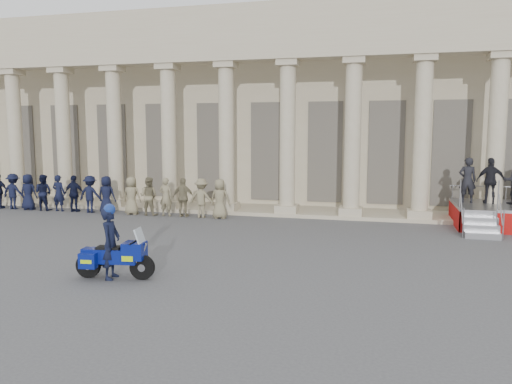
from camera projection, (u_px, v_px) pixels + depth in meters
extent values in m
plane|color=#464649|center=(182.00, 263.00, 13.23)|extent=(90.00, 90.00, 0.00)
cube|color=tan|center=(288.00, 112.00, 27.10)|extent=(40.00, 10.00, 9.00)
cube|color=tan|center=(261.00, 210.00, 21.69)|extent=(40.00, 2.60, 0.15)
cube|color=tan|center=(256.00, 48.00, 20.09)|extent=(35.80, 1.00, 1.00)
cube|color=tan|center=(256.00, 20.00, 19.96)|extent=(35.80, 1.00, 1.20)
cube|color=tan|center=(19.00, 198.00, 23.77)|extent=(0.90, 0.90, 0.30)
cylinder|color=tan|center=(15.00, 136.00, 23.41)|extent=(0.64, 0.64, 5.60)
cube|color=tan|center=(12.00, 72.00, 23.05)|extent=(0.85, 0.85, 0.24)
cube|color=tan|center=(67.00, 200.00, 23.13)|extent=(0.90, 0.90, 0.30)
cylinder|color=tan|center=(64.00, 136.00, 22.77)|extent=(0.64, 0.64, 5.60)
cube|color=tan|center=(61.00, 71.00, 22.41)|extent=(0.85, 0.85, 0.24)
cube|color=tan|center=(117.00, 202.00, 22.49)|extent=(0.90, 0.90, 0.30)
cylinder|color=tan|center=(115.00, 136.00, 22.13)|extent=(0.64, 0.64, 5.60)
cube|color=tan|center=(112.00, 69.00, 21.77)|extent=(0.85, 0.85, 0.24)
cube|color=tan|center=(170.00, 204.00, 21.85)|extent=(0.90, 0.90, 0.30)
cylinder|color=tan|center=(169.00, 136.00, 21.49)|extent=(0.64, 0.64, 5.60)
cube|color=tan|center=(167.00, 67.00, 21.13)|extent=(0.85, 0.85, 0.24)
cube|color=tan|center=(227.00, 206.00, 21.21)|extent=(0.90, 0.90, 0.30)
cylinder|color=tan|center=(226.00, 136.00, 20.85)|extent=(0.64, 0.64, 5.60)
cube|color=tan|center=(226.00, 65.00, 20.49)|extent=(0.85, 0.85, 0.24)
cube|color=tan|center=(287.00, 208.00, 20.57)|extent=(0.90, 0.90, 0.30)
cylinder|color=tan|center=(287.00, 137.00, 20.21)|extent=(0.64, 0.64, 5.60)
cube|color=tan|center=(288.00, 63.00, 19.85)|extent=(0.85, 0.85, 0.24)
cube|color=tan|center=(351.00, 211.00, 19.93)|extent=(0.90, 0.90, 0.30)
cylinder|color=tan|center=(353.00, 137.00, 19.57)|extent=(0.64, 0.64, 5.60)
cube|color=tan|center=(354.00, 61.00, 19.21)|extent=(0.85, 0.85, 0.24)
cube|color=tan|center=(419.00, 214.00, 19.29)|extent=(0.90, 0.90, 0.30)
cylinder|color=tan|center=(422.00, 137.00, 18.93)|extent=(0.64, 0.64, 5.60)
cube|color=tan|center=(425.00, 58.00, 18.57)|extent=(0.85, 0.85, 0.24)
cube|color=tan|center=(492.00, 217.00, 18.65)|extent=(0.90, 0.90, 0.30)
cylinder|color=tan|center=(496.00, 137.00, 18.29)|extent=(0.64, 0.64, 5.60)
cube|color=tan|center=(501.00, 56.00, 17.93)|extent=(0.85, 0.85, 0.24)
cube|color=black|center=(23.00, 149.00, 25.76)|extent=(1.30, 0.12, 4.20)
cube|color=black|center=(67.00, 149.00, 25.11)|extent=(1.30, 0.12, 4.20)
cube|color=black|center=(113.00, 150.00, 24.47)|extent=(1.30, 0.12, 4.20)
cube|color=black|center=(162.00, 150.00, 23.83)|extent=(1.30, 0.12, 4.20)
cube|color=black|center=(213.00, 151.00, 23.19)|extent=(1.30, 0.12, 4.20)
cube|color=black|center=(267.00, 152.00, 22.55)|extent=(1.30, 0.12, 4.20)
cube|color=black|center=(325.00, 152.00, 21.91)|extent=(1.30, 0.12, 4.20)
cube|color=black|center=(386.00, 153.00, 21.27)|extent=(1.30, 0.12, 4.20)
cube|color=black|center=(451.00, 154.00, 20.63)|extent=(1.30, 0.12, 4.20)
imported|color=black|center=(13.00, 191.00, 22.24)|extent=(1.03, 0.59, 1.59)
imported|color=black|center=(28.00, 192.00, 22.04)|extent=(0.78, 0.51, 1.59)
imported|color=black|center=(43.00, 193.00, 21.85)|extent=(0.77, 0.60, 1.59)
imported|color=black|center=(59.00, 193.00, 21.66)|extent=(0.58, 0.38, 1.59)
imported|color=black|center=(74.00, 194.00, 21.47)|extent=(0.93, 0.39, 1.59)
imported|color=black|center=(90.00, 194.00, 21.28)|extent=(1.03, 0.59, 1.59)
imported|color=black|center=(107.00, 195.00, 21.09)|extent=(0.78, 0.51, 1.59)
imported|color=#7D7356|center=(132.00, 196.00, 20.80)|extent=(0.78, 0.51, 1.59)
imported|color=#7D7356|center=(149.00, 196.00, 20.61)|extent=(0.77, 0.60, 1.59)
imported|color=#7D7356|center=(166.00, 197.00, 20.42)|extent=(0.58, 0.38, 1.59)
imported|color=#7D7356|center=(184.00, 198.00, 20.23)|extent=(0.93, 0.39, 1.59)
imported|color=#7D7356|center=(202.00, 198.00, 20.04)|extent=(1.03, 0.59, 1.59)
imported|color=#7D7356|center=(220.00, 199.00, 19.85)|extent=(0.78, 0.51, 1.59)
cube|color=#9D0E0C|center=(454.00, 215.00, 18.55)|extent=(0.04, 2.93, 0.73)
cube|color=gray|center=(483.00, 236.00, 16.17)|extent=(1.10, 0.28, 0.21)
cube|color=gray|center=(481.00, 228.00, 16.41)|extent=(1.10, 0.28, 0.21)
cube|color=gray|center=(480.00, 220.00, 16.66)|extent=(1.10, 0.28, 0.21)
cube|color=gray|center=(479.00, 213.00, 16.90)|extent=(1.10, 0.28, 0.21)
cylinder|color=gray|center=(506.00, 187.00, 19.29)|extent=(4.10, 0.04, 0.04)
imported|color=black|center=(467.00, 180.00, 18.48)|extent=(0.61, 0.40, 1.69)
imported|color=black|center=(491.00, 181.00, 18.28)|extent=(0.99, 0.41, 1.69)
cylinder|color=black|center=(142.00, 267.00, 11.75)|extent=(0.60, 0.20, 0.59)
cylinder|color=black|center=(88.00, 265.00, 11.91)|extent=(0.60, 0.20, 0.59)
cube|color=navy|center=(117.00, 256.00, 11.79)|extent=(1.06, 0.50, 0.34)
cube|color=navy|center=(135.00, 251.00, 11.72)|extent=(0.55, 0.52, 0.40)
cube|color=silver|center=(135.00, 259.00, 11.75)|extent=(0.23, 0.29, 0.11)
cube|color=#B2BFCC|center=(140.00, 238.00, 11.67)|extent=(0.24, 0.43, 0.48)
cube|color=black|center=(109.00, 248.00, 11.79)|extent=(0.61, 0.37, 0.09)
cube|color=navy|center=(90.00, 252.00, 11.87)|extent=(0.35, 0.34, 0.20)
cube|color=navy|center=(88.00, 261.00, 11.59)|extent=(0.42, 0.25, 0.36)
cube|color=#B0DE0B|center=(88.00, 261.00, 11.59)|extent=(0.29, 0.25, 0.09)
cube|color=navy|center=(99.00, 255.00, 12.15)|extent=(0.42, 0.25, 0.36)
cube|color=#B0DE0B|center=(99.00, 255.00, 12.15)|extent=(0.29, 0.25, 0.09)
cylinder|color=silver|center=(103.00, 265.00, 12.09)|extent=(0.54, 0.16, 0.09)
cylinder|color=black|center=(134.00, 242.00, 11.70)|extent=(0.11, 0.62, 0.03)
imported|color=black|center=(111.00, 243.00, 11.77)|extent=(0.49, 0.67, 1.71)
sphere|color=navy|center=(109.00, 210.00, 11.67)|extent=(0.28, 0.28, 0.28)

